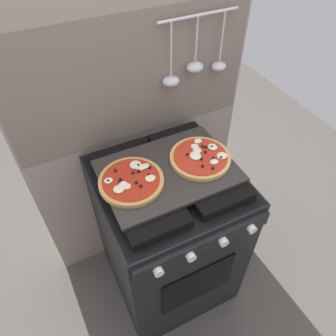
{
  "coord_description": "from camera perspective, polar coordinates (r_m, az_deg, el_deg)",
  "views": [
    {
      "loc": [
        -0.4,
        -0.81,
        1.85
      ],
      "look_at": [
        0.0,
        0.0,
        0.93
      ],
      "focal_mm": 34.21,
      "sensor_mm": 36.0,
      "label": 1
    }
  ],
  "objects": [
    {
      "name": "pizza_right",
      "position": [
        1.34,
        5.83,
        1.93
      ],
      "size": [
        0.26,
        0.26,
        0.03
      ],
      "color": "tan",
      "rests_on": "baking_tray"
    },
    {
      "name": "kitchen_backsplash",
      "position": [
        1.62,
        -5.15,
        4.23
      ],
      "size": [
        1.1,
        0.09,
        1.55
      ],
      "color": "gray",
      "rests_on": "ground_plane"
    },
    {
      "name": "stove",
      "position": [
        1.67,
        0.03,
        -11.56
      ],
      "size": [
        0.6,
        0.64,
        0.9
      ],
      "color": "black",
      "rests_on": "ground_plane"
    },
    {
      "name": "pizza_left",
      "position": [
        1.26,
        -6.61,
        -2.11
      ],
      "size": [
        0.26,
        0.26,
        0.03
      ],
      "color": "tan",
      "rests_on": "baking_tray"
    },
    {
      "name": "ground_plane",
      "position": [
        2.06,
        0.0,
        -18.33
      ],
      "size": [
        4.0,
        4.0,
        0.0
      ],
      "primitive_type": "plane",
      "color": "#4C4742"
    },
    {
      "name": "baking_tray",
      "position": [
        1.31,
        0.0,
        -0.55
      ],
      "size": [
        0.54,
        0.38,
        0.02
      ],
      "primitive_type": "cube",
      "color": "#2D2826",
      "rests_on": "stove"
    }
  ]
}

